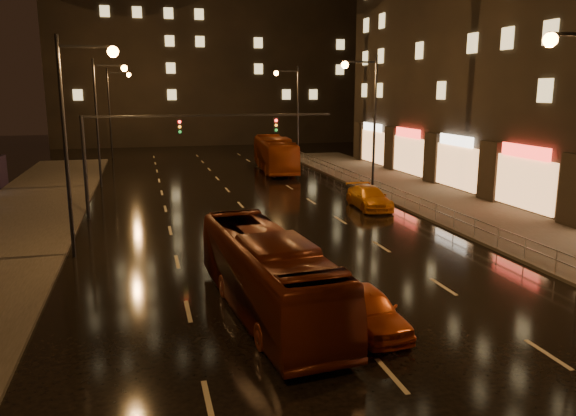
{
  "coord_description": "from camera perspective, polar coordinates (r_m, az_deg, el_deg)",
  "views": [
    {
      "loc": [
        -6.27,
        -14.86,
        7.64
      ],
      "look_at": [
        -0.13,
        8.72,
        2.5
      ],
      "focal_mm": 35.0,
      "sensor_mm": 36.0,
      "label": 1
    }
  ],
  "objects": [
    {
      "name": "railing_right",
      "position": [
        37.37,
        11.83,
        1.26
      ],
      "size": [
        0.05,
        56.0,
        1.0
      ],
      "color": "#99999E",
      "rests_on": "sidewalk_right"
    },
    {
      "name": "bus_red",
      "position": [
        19.47,
        -2.1,
        -6.69
      ],
      "size": [
        3.35,
        10.45,
        2.86
      ],
      "primitive_type": "imported",
      "rotation": [
        0.0,
        0.0,
        0.09
      ],
      "color": "#5A1C0C",
      "rests_on": "ground"
    },
    {
      "name": "sidewalk_right",
      "position": [
        36.6,
        18.5,
        -0.64
      ],
      "size": [
        7.0,
        70.0,
        0.15
      ],
      "primitive_type": "cube",
      "color": "#38332D",
      "rests_on": "ground"
    },
    {
      "name": "taxi_near",
      "position": [
        18.59,
        8.03,
        -10.15
      ],
      "size": [
        1.87,
        4.16,
        1.39
      ],
      "primitive_type": "imported",
      "rotation": [
        0.0,
        0.0,
        0.06
      ],
      "color": "#D14D13",
      "rests_on": "ground"
    },
    {
      "name": "ground",
      "position": [
        36.23,
        -4.3,
        -0.29
      ],
      "size": [
        140.0,
        140.0,
        0.0
      ],
      "primitive_type": "plane",
      "color": "black",
      "rests_on": "ground"
    },
    {
      "name": "traffic_signal",
      "position": [
        35.0,
        -12.65,
        6.87
      ],
      "size": [
        15.31,
        0.32,
        6.2
      ],
      "color": "black",
      "rests_on": "ground"
    },
    {
      "name": "bus_curb",
      "position": [
        53.84,
        -1.33,
        5.49
      ],
      "size": [
        3.7,
        11.85,
        3.25
      ],
      "primitive_type": "imported",
      "rotation": [
        0.0,
        0.0,
        -0.08
      ],
      "color": "maroon",
      "rests_on": "ground"
    },
    {
      "name": "taxi_far",
      "position": [
        37.2,
        8.24,
        1.05
      ],
      "size": [
        2.21,
        4.99,
        1.42
      ],
      "primitive_type": "imported",
      "rotation": [
        0.0,
        0.0,
        -0.05
      ],
      "color": "orange",
      "rests_on": "ground"
    },
    {
      "name": "building_distant",
      "position": [
        88.07,
        -8.23,
        18.55
      ],
      "size": [
        44.0,
        16.0,
        36.0
      ],
      "primitive_type": "cube",
      "color": "black",
      "rests_on": "ground"
    }
  ]
}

